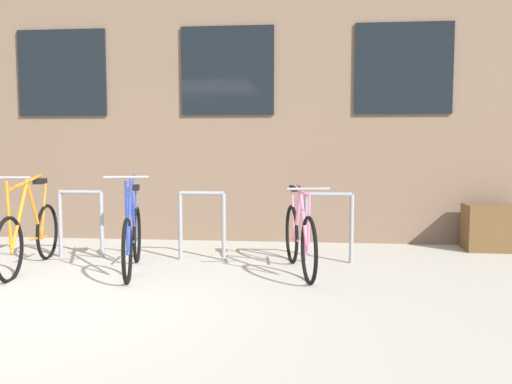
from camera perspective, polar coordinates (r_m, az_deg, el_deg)
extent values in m
plane|color=#B2ADA0|center=(5.21, -21.89, -10.71)|extent=(42.00, 42.00, 0.00)
cube|color=#7A604C|center=(11.88, -5.85, 9.81)|extent=(28.00, 7.93, 4.76)
cube|color=black|center=(8.47, -19.62, 11.65)|extent=(1.30, 0.04, 1.22)
cube|color=black|center=(7.77, -3.00, 12.55)|extent=(1.30, 0.04, 1.22)
cube|color=black|center=(7.78, 15.18, 12.38)|extent=(1.30, 0.04, 1.22)
cylinder|color=gray|center=(7.10, -19.79, -3.21)|extent=(0.05, 0.05, 0.80)
cylinder|color=gray|center=(6.89, -15.83, -3.35)|extent=(0.05, 0.05, 0.80)
cylinder|color=gray|center=(6.94, -17.93, -0.01)|extent=(0.53, 0.05, 0.05)
cylinder|color=gray|center=(6.59, -7.92, -3.57)|extent=(0.05, 0.05, 0.80)
cylinder|color=gray|center=(6.49, -3.39, -3.67)|extent=(0.05, 0.05, 0.80)
cylinder|color=gray|center=(6.49, -5.70, -0.12)|extent=(0.53, 0.05, 0.05)
cylinder|color=gray|center=(6.41, 5.26, -3.79)|extent=(0.05, 0.05, 0.80)
cylinder|color=gray|center=(6.43, 9.96, -3.83)|extent=(0.05, 0.05, 0.80)
cylinder|color=gray|center=(6.36, 7.65, -0.25)|extent=(0.53, 0.05, 0.05)
torus|color=black|center=(6.43, 3.76, -4.44)|extent=(0.18, 0.69, 0.69)
torus|color=black|center=(5.49, 5.56, -6.08)|extent=(0.18, 0.69, 0.69)
cylinder|color=pink|center=(5.70, 5.02, -2.95)|extent=(0.13, 0.46, 0.65)
cylinder|color=pink|center=(6.07, 4.33, -2.73)|extent=(0.11, 0.34, 0.59)
cylinder|color=pink|center=(5.82, 4.75, 0.06)|extent=(0.19, 0.73, 0.09)
cylinder|color=pink|center=(6.19, 4.16, -5.03)|extent=(0.13, 0.48, 0.07)
cylinder|color=pink|center=(6.30, 3.92, -2.21)|extent=(0.07, 0.20, 0.53)
cylinder|color=pink|center=(5.46, 5.53, -3.05)|extent=(0.04, 0.08, 0.58)
cube|color=black|center=(6.18, 4.09, 0.38)|extent=(0.14, 0.22, 0.06)
cylinder|color=gray|center=(5.45, 5.50, 0.32)|extent=(0.44, 0.12, 0.03)
torus|color=black|center=(6.60, -12.35, -4.38)|extent=(0.19, 0.66, 0.67)
torus|color=black|center=(5.62, -13.32, -6.04)|extent=(0.19, 0.66, 0.67)
cylinder|color=#233893|center=(5.84, -13.09, -2.35)|extent=(0.14, 0.48, 0.77)
cylinder|color=#233893|center=(6.23, -12.69, -2.64)|extent=(0.11, 0.35, 0.61)
cylinder|color=#233893|center=(5.97, -12.98, 0.66)|extent=(0.21, 0.77, 0.20)
cylinder|color=#233893|center=(6.36, -12.56, -4.96)|extent=(0.13, 0.50, 0.07)
cylinder|color=#233893|center=(6.47, -12.47, -2.14)|extent=(0.07, 0.20, 0.55)
cylinder|color=#233893|center=(5.59, -13.37, -2.43)|extent=(0.04, 0.08, 0.71)
cube|color=black|center=(6.35, -12.60, 0.45)|extent=(0.14, 0.22, 0.06)
cylinder|color=gray|center=(5.58, -13.42, 1.51)|extent=(0.44, 0.12, 0.03)
torus|color=black|center=(7.08, -20.99, -3.93)|extent=(0.13, 0.68, 0.68)
torus|color=black|center=(6.07, -24.42, -5.49)|extent=(0.13, 0.68, 0.68)
cylinder|color=orange|center=(6.30, -23.47, -2.12)|extent=(0.10, 0.53, 0.76)
cylinder|color=orange|center=(6.71, -22.09, -2.07)|extent=(0.09, 0.40, 0.67)
cylinder|color=orange|center=(6.44, -22.97, 0.94)|extent=(0.15, 0.87, 0.13)
cylinder|color=orange|center=(6.83, -21.74, -4.48)|extent=(0.09, 0.55, 0.07)
cylinder|color=orange|center=(6.96, -21.31, -1.60)|extent=(0.05, 0.20, 0.61)
cylinder|color=orange|center=(6.05, -24.44, -2.21)|extent=(0.04, 0.08, 0.70)
cube|color=black|center=(6.85, -21.65, 1.05)|extent=(0.12, 0.21, 0.06)
cylinder|color=gray|center=(6.04, -24.48, 1.37)|extent=(0.44, 0.08, 0.03)
cube|color=brown|center=(7.73, 23.49, -3.43)|extent=(0.70, 0.44, 0.60)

